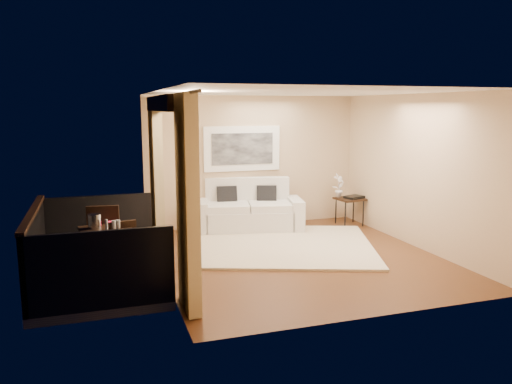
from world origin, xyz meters
TOP-DOWN VIEW (x-y plane):
  - floor at (0.00, 0.00)m, footprint 5.00×5.00m
  - room_shell at (-2.13, 0.00)m, footprint 5.00×6.40m
  - balcony at (-3.31, 0.00)m, footprint 1.81×2.60m
  - curtains at (-2.11, 0.00)m, footprint 0.16×4.80m
  - artwork at (-0.24, 2.46)m, footprint 1.62×0.07m
  - rug at (-0.03, 0.72)m, footprint 3.98×3.72m
  - sofa at (-0.22, 2.10)m, footprint 2.28×1.34m
  - side_table at (1.93, 1.82)m, footprint 0.59×0.59m
  - tray at (2.01, 1.79)m, footprint 0.45×0.39m
  - orchid at (1.75, 1.99)m, footprint 0.32×0.28m
  - bistro_table at (-3.04, -0.34)m, footprint 0.76×0.76m
  - balcony_chair_far at (-3.06, 0.10)m, footprint 0.51×0.52m
  - balcony_chair_near at (-2.81, -0.43)m, footprint 0.45×0.45m
  - ice_bucket at (-3.19, -0.25)m, footprint 0.18×0.18m
  - candle at (-2.99, -0.20)m, footprint 0.06×0.06m
  - vase at (-3.04, -0.55)m, footprint 0.04×0.04m
  - glass_a at (-2.94, -0.38)m, footprint 0.06×0.06m
  - glass_b at (-2.88, -0.36)m, footprint 0.06×0.06m

SIDE VIEW (x-z plane):
  - floor at x=0.00m, z-range 0.00..0.00m
  - rug at x=-0.03m, z-range 0.00..0.04m
  - balcony at x=-3.31m, z-range -0.41..0.76m
  - sofa at x=-0.22m, z-range -0.15..0.88m
  - balcony_chair_near at x=-2.81m, z-range 0.07..0.96m
  - side_table at x=1.93m, z-range 0.23..0.80m
  - tray at x=2.01m, z-range 0.57..0.62m
  - balcony_chair_far at x=-3.06m, z-range 0.09..1.15m
  - bistro_table at x=-3.04m, z-range 0.32..1.12m
  - orchid at x=1.75m, z-range 0.57..1.08m
  - candle at x=-2.99m, z-range 0.80..0.87m
  - glass_a at x=-2.94m, z-range 0.80..0.92m
  - glass_b at x=-2.88m, z-range 0.80..0.92m
  - vase at x=-3.04m, z-range 0.80..0.98m
  - ice_bucket at x=-3.19m, z-range 0.80..1.00m
  - curtains at x=-2.11m, z-range 0.02..2.66m
  - artwork at x=-0.24m, z-range 1.16..2.08m
  - room_shell at x=-2.13m, z-range 0.02..5.02m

